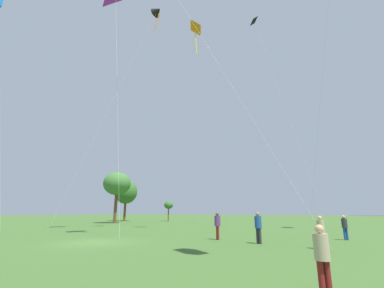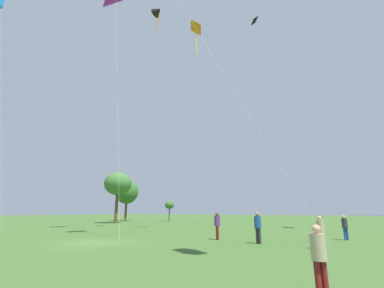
{
  "view_description": "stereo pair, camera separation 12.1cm",
  "coord_description": "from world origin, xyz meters",
  "px_view_note": "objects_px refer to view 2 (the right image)",
  "views": [
    {
      "loc": [
        15.06,
        -11.3,
        1.89
      ],
      "look_at": [
        2.45,
        7.22,
        7.54
      ],
      "focal_mm": 25.07,
      "sensor_mm": 36.0,
      "label": 1
    },
    {
      "loc": [
        15.16,
        -11.23,
        1.89
      ],
      "look_at": [
        2.45,
        7.22,
        7.54
      ],
      "focal_mm": 25.07,
      "sensor_mm": 36.0,
      "label": 2
    }
  ],
  "objects_px": {
    "person_standing_2": "(258,225)",
    "kite_flying_5": "(196,33)",
    "person_standing_0": "(319,254)",
    "person_standing_3": "(321,230)",
    "kite_flying_3": "(0,2)",
    "park_tree_1": "(127,192)",
    "person_standing_1": "(217,224)",
    "kite_flying_7": "(256,25)",
    "kite_flying_2": "(158,12)",
    "park_tree_2": "(169,205)",
    "person_standing_4": "(345,226)",
    "park_tree_0": "(118,184)"
  },
  "relations": [
    {
      "from": "person_standing_3",
      "to": "park_tree_0",
      "type": "distance_m",
      "value": 37.67
    },
    {
      "from": "kite_flying_3",
      "to": "park_tree_1",
      "type": "relative_size",
      "value": 3.8
    },
    {
      "from": "kite_flying_2",
      "to": "kite_flying_3",
      "type": "bearing_deg",
      "value": -152.95
    },
    {
      "from": "kite_flying_3",
      "to": "kite_flying_5",
      "type": "relative_size",
      "value": 1.34
    },
    {
      "from": "kite_flying_2",
      "to": "kite_flying_5",
      "type": "distance_m",
      "value": 6.39
    },
    {
      "from": "kite_flying_5",
      "to": "park_tree_1",
      "type": "height_order",
      "value": "kite_flying_5"
    },
    {
      "from": "person_standing_2",
      "to": "park_tree_0",
      "type": "relative_size",
      "value": 0.22
    },
    {
      "from": "person_standing_1",
      "to": "person_standing_2",
      "type": "xyz_separation_m",
      "value": [
        3.22,
        -0.68,
        0.0
      ]
    },
    {
      "from": "person_standing_3",
      "to": "kite_flying_7",
      "type": "bearing_deg",
      "value": 71.32
    },
    {
      "from": "park_tree_0",
      "to": "kite_flying_5",
      "type": "bearing_deg",
      "value": -20.8
    },
    {
      "from": "kite_flying_2",
      "to": "park_tree_0",
      "type": "xyz_separation_m",
      "value": [
        -17.15,
        9.99,
        -19.71
      ]
    },
    {
      "from": "person_standing_3",
      "to": "park_tree_0",
      "type": "relative_size",
      "value": 0.2
    },
    {
      "from": "kite_flying_5",
      "to": "kite_flying_7",
      "type": "height_order",
      "value": "kite_flying_7"
    },
    {
      "from": "person_standing_3",
      "to": "kite_flying_5",
      "type": "distance_m",
      "value": 25.43
    },
    {
      "from": "kite_flying_7",
      "to": "person_standing_3",
      "type": "bearing_deg",
      "value": -64.53
    },
    {
      "from": "person_standing_2",
      "to": "kite_flying_5",
      "type": "xyz_separation_m",
      "value": [
        -8.61,
        6.29,
        21.13
      ]
    },
    {
      "from": "person_standing_1",
      "to": "park_tree_0",
      "type": "distance_m",
      "value": 31.05
    },
    {
      "from": "person_standing_1",
      "to": "person_standing_4",
      "type": "bearing_deg",
      "value": -101.57
    },
    {
      "from": "person_standing_2",
      "to": "park_tree_0",
      "type": "distance_m",
      "value": 34.2
    },
    {
      "from": "kite_flying_2",
      "to": "person_standing_0",
      "type": "bearing_deg",
      "value": -36.79
    },
    {
      "from": "person_standing_2",
      "to": "person_standing_3",
      "type": "height_order",
      "value": "person_standing_2"
    },
    {
      "from": "person_standing_2",
      "to": "park_tree_1",
      "type": "relative_size",
      "value": 0.23
    },
    {
      "from": "person_standing_3",
      "to": "park_tree_1",
      "type": "bearing_deg",
      "value": 106.32
    },
    {
      "from": "person_standing_3",
      "to": "person_standing_4",
      "type": "xyz_separation_m",
      "value": [
        0.54,
        5.91,
        -0.02
      ]
    },
    {
      "from": "person_standing_1",
      "to": "person_standing_4",
      "type": "xyz_separation_m",
      "value": [
        7.37,
        4.71,
        -0.12
      ]
    },
    {
      "from": "person_standing_2",
      "to": "park_tree_2",
      "type": "bearing_deg",
      "value": 155.4
    },
    {
      "from": "person_standing_2",
      "to": "person_standing_1",
      "type": "bearing_deg",
      "value": -173.59
    },
    {
      "from": "kite_flying_2",
      "to": "park_tree_2",
      "type": "bearing_deg",
      "value": 125.18
    },
    {
      "from": "kite_flying_7",
      "to": "park_tree_0",
      "type": "relative_size",
      "value": 3.86
    },
    {
      "from": "person_standing_1",
      "to": "person_standing_3",
      "type": "distance_m",
      "value": 6.94
    },
    {
      "from": "kite_flying_5",
      "to": "person_standing_0",
      "type": "bearing_deg",
      "value": -48.49
    },
    {
      "from": "person_standing_3",
      "to": "kite_flying_3",
      "type": "xyz_separation_m",
      "value": [
        -37.1,
        -5.19,
        29.29
      ]
    },
    {
      "from": "park_tree_2",
      "to": "kite_flying_3",
      "type": "bearing_deg",
      "value": -97.25
    },
    {
      "from": "person_standing_2",
      "to": "kite_flying_5",
      "type": "distance_m",
      "value": 23.67
    },
    {
      "from": "park_tree_0",
      "to": "park_tree_1",
      "type": "height_order",
      "value": "park_tree_0"
    },
    {
      "from": "person_standing_0",
      "to": "kite_flying_7",
      "type": "height_order",
      "value": "kite_flying_7"
    },
    {
      "from": "kite_flying_3",
      "to": "park_tree_0",
      "type": "distance_m",
      "value": 31.4
    },
    {
      "from": "park_tree_2",
      "to": "person_standing_1",
      "type": "bearing_deg",
      "value": -45.57
    },
    {
      "from": "person_standing_2",
      "to": "kite_flying_7",
      "type": "bearing_deg",
      "value": 125.7
    },
    {
      "from": "person_standing_0",
      "to": "kite_flying_7",
      "type": "bearing_deg",
      "value": -105.66
    },
    {
      "from": "kite_flying_5",
      "to": "park_tree_1",
      "type": "bearing_deg",
      "value": 150.3
    },
    {
      "from": "person_standing_0",
      "to": "person_standing_3",
      "type": "height_order",
      "value": "person_standing_3"
    },
    {
      "from": "person_standing_4",
      "to": "kite_flying_7",
      "type": "distance_m",
      "value": 35.68
    },
    {
      "from": "person_standing_0",
      "to": "person_standing_1",
      "type": "height_order",
      "value": "person_standing_1"
    },
    {
      "from": "kite_flying_3",
      "to": "park_tree_2",
      "type": "bearing_deg",
      "value": 82.75
    },
    {
      "from": "person_standing_1",
      "to": "kite_flying_3",
      "type": "height_order",
      "value": "kite_flying_3"
    },
    {
      "from": "person_standing_4",
      "to": "park_tree_1",
      "type": "height_order",
      "value": "park_tree_1"
    },
    {
      "from": "person_standing_2",
      "to": "park_tree_1",
      "type": "xyz_separation_m",
      "value": [
        -36.69,
        22.31,
        4.72
      ]
    },
    {
      "from": "person_standing_1",
      "to": "park_tree_1",
      "type": "xyz_separation_m",
      "value": [
        -33.46,
        21.62,
        4.72
      ]
    },
    {
      "from": "person_standing_2",
      "to": "kite_flying_2",
      "type": "height_order",
      "value": "kite_flying_2"
    }
  ]
}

